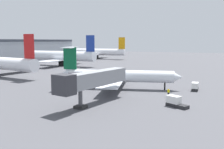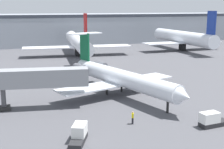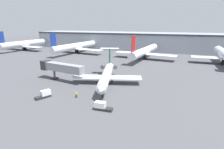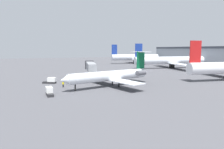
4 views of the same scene
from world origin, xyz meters
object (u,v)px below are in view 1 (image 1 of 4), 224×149
object	(u,v)px
regional_jet	(115,76)
jet_bridge	(90,80)
parked_airliner_east_end	(96,52)
baggage_tug_trailing	(175,102)
parked_airliner_east_mid	(62,56)
ground_crew_marshaller	(168,92)
baggage_tug_lead	(195,87)

from	to	relation	value
regional_jet	jet_bridge	size ratio (longest dim) A/B	1.67
jet_bridge	parked_airliner_east_end	bearing A→B (deg)	27.29
baggage_tug_trailing	parked_airliner_east_mid	size ratio (longest dim) A/B	0.12
ground_crew_marshaller	parked_airliner_east_mid	bearing A→B (deg)	52.44
ground_crew_marshaller	baggage_tug_trailing	distance (m)	8.28
jet_bridge	baggage_tug_lead	xyz separation A→B (m)	(21.81, -15.42, -3.70)
parked_airliner_east_end	jet_bridge	bearing A→B (deg)	-152.71
baggage_tug_lead	parked_airliner_east_mid	size ratio (longest dim) A/B	0.12
ground_crew_marshaller	parked_airliner_east_end	world-z (taller)	parked_airliner_east_end
parked_airliner_east_mid	ground_crew_marshaller	bearing A→B (deg)	-127.56
jet_bridge	parked_airliner_east_end	size ratio (longest dim) A/B	0.46
parked_airliner_east_mid	regional_jet	bearing A→B (deg)	-132.91
baggage_tug_trailing	parked_airliner_east_end	distance (m)	118.99
regional_jet	baggage_tug_lead	bearing A→B (deg)	-72.08
jet_bridge	parked_airliner_east_mid	size ratio (longest dim) A/B	0.52
jet_bridge	baggage_tug_trailing	xyz separation A→B (m)	(5.05, -14.00, -3.70)
jet_bridge	baggage_tug_lead	world-z (taller)	jet_bridge
baggage_tug_lead	baggage_tug_trailing	xyz separation A→B (m)	(-16.77, 1.42, 0.00)
parked_airliner_east_end	regional_jet	bearing A→B (deg)	-149.70
parked_airliner_east_mid	parked_airliner_east_end	world-z (taller)	parked_airliner_east_mid
jet_bridge	baggage_tug_trailing	world-z (taller)	jet_bridge
jet_bridge	baggage_tug_trailing	bearing A→B (deg)	-70.18
ground_crew_marshaller	parked_airliner_east_mid	distance (m)	73.35
regional_jet	baggage_tug_lead	world-z (taller)	regional_jet
jet_bridge	ground_crew_marshaller	distance (m)	17.42
regional_jet	parked_airliner_east_end	size ratio (longest dim) A/B	0.77
baggage_tug_lead	parked_airliner_east_end	world-z (taller)	parked_airliner_east_end
baggage_tug_trailing	parked_airliner_east_end	size ratio (longest dim) A/B	0.11
ground_crew_marshaller	parked_airliner_east_end	bearing A→B (deg)	35.49
baggage_tug_lead	parked_airliner_east_mid	distance (m)	71.89
regional_jet	jet_bridge	xyz separation A→B (m)	(-16.08, -2.32, 1.36)
parked_airliner_east_end	parked_airliner_east_mid	bearing A→B (deg)	-172.10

